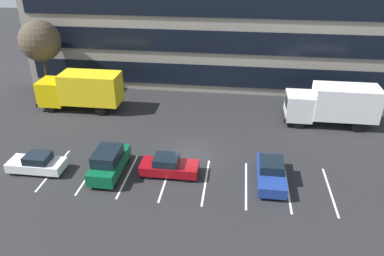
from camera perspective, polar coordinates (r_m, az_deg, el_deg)
ground_plane at (r=29.03m, az=0.09°, el=-3.88°), size 120.00×120.00×0.00m
lot_markings at (r=26.00m, az=-0.97°, el=-8.07°), size 19.74×5.40×0.01m
box_truck_yellow_all at (r=37.06m, az=-16.82°, el=5.77°), size 8.06×2.67×3.74m
box_truck_white at (r=34.73m, az=21.06°, el=3.56°), size 7.97×2.64×3.69m
sedan_white at (r=28.77m, az=-22.94°, el=-5.09°), size 4.00×1.67×1.43m
sedan_maroon at (r=26.24m, az=-3.63°, el=-5.92°), size 4.11×1.72×1.47m
sedan_navy at (r=25.99m, az=12.17°, el=-6.78°), size 1.86×4.44×1.59m
suv_forest at (r=26.77m, az=-12.78°, el=-5.20°), size 1.88×4.43×2.00m
bare_tree at (r=41.32m, az=-22.54°, el=12.38°), size 4.18×4.18×7.83m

